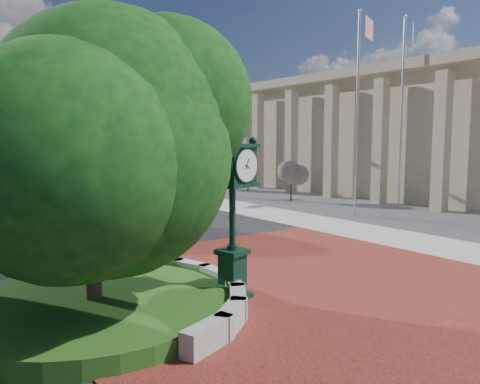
% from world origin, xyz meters
% --- Properties ---
extents(ground, '(200.00, 200.00, 0.00)m').
position_xyz_m(ground, '(0.00, 0.00, 0.00)').
color(ground, black).
rests_on(ground, ground).
extents(plaza, '(12.00, 12.00, 0.04)m').
position_xyz_m(plaza, '(0.00, -1.00, 0.02)').
color(plaza, maroon).
rests_on(plaza, ground).
extents(sidewalk, '(20.00, 50.00, 0.04)m').
position_xyz_m(sidewalk, '(16.00, 10.00, 0.02)').
color(sidewalk, '#9E9B93').
rests_on(sidewalk, ground).
extents(planter_wall, '(2.96, 6.77, 0.54)m').
position_xyz_m(planter_wall, '(-2.71, -0.00, 0.27)').
color(planter_wall, '#9E9B93').
rests_on(planter_wall, ground).
extents(grass_bed, '(6.10, 6.10, 0.40)m').
position_xyz_m(grass_bed, '(-5.00, 0.00, 0.20)').
color(grass_bed, '#254E16').
rests_on(grass_bed, ground).
extents(civic_building, '(17.35, 44.00, 8.60)m').
position_xyz_m(civic_building, '(23.60, 12.00, 4.33)').
color(civic_building, tan).
rests_on(civic_building, ground).
extents(tree_planter, '(5.20, 5.20, 6.33)m').
position_xyz_m(tree_planter, '(-5.00, 0.00, 3.72)').
color(tree_planter, '#38281C').
rests_on(tree_planter, ground).
extents(post_clock, '(1.08, 1.08, 4.41)m').
position_xyz_m(post_clock, '(-1.89, -0.94, 2.42)').
color(post_clock, black).
rests_on(post_clock, ground).
extents(parked_car, '(2.18, 4.59, 1.52)m').
position_xyz_m(parked_car, '(3.37, 36.31, 0.76)').
color(parked_car, '#600F0D').
rests_on(parked_car, ground).
extents(flagpole_a, '(1.55, 0.63, 10.34)m').
position_xyz_m(flagpole_a, '(10.45, 5.64, 5.30)').
color(flagpole_a, silver).
rests_on(flagpole_a, ground).
extents(flagpole_b, '(1.58, 0.86, 10.87)m').
position_xyz_m(flagpole_b, '(15.00, 6.22, 5.57)').
color(flagpole_b, silver).
rests_on(flagpole_b, ground).
extents(street_lamp_near, '(2.11, 0.45, 9.41)m').
position_xyz_m(street_lamp_near, '(5.58, 26.69, 5.51)').
color(street_lamp_near, slate).
rests_on(street_lamp_near, ground).
extents(street_lamp_far, '(2.10, 0.92, 9.70)m').
position_xyz_m(street_lamp_far, '(-0.16, 38.43, 5.69)').
color(street_lamp_far, slate).
rests_on(street_lamp_far, ground).
extents(shrub_near, '(1.20, 1.20, 2.20)m').
position_xyz_m(shrub_near, '(12.00, 12.14, 1.59)').
color(shrub_near, '#38281C').
rests_on(shrub_near, ground).
extents(shrub_mid, '(1.20, 1.20, 2.20)m').
position_xyz_m(shrub_mid, '(13.40, 18.56, 1.59)').
color(shrub_mid, '#38281C').
rests_on(shrub_mid, ground).
extents(shrub_far, '(1.20, 1.20, 2.20)m').
position_xyz_m(shrub_far, '(11.78, 22.86, 1.59)').
color(shrub_far, '#38281C').
rests_on(shrub_far, ground).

